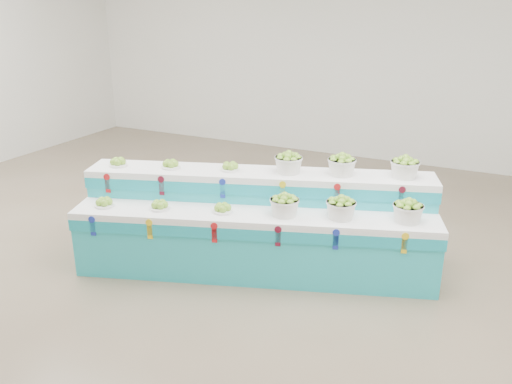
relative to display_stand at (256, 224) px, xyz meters
The scene contains 15 objects.
ground 1.03m from the display_stand, 160.26° to the right, with size 10.00×10.00×0.00m, color brown.
back_wall 5.00m from the display_stand, 100.19° to the left, with size 10.00×10.00×0.00m, color silver.
display_stand is the anchor object (origin of this frame).
plate_lower_left 1.61m from the display_stand, 153.16° to the right, with size 0.21×0.21×0.10m, color white.
plate_lower_mid 1.03m from the display_stand, 148.13° to the right, with size 0.21×0.21×0.10m, color white.
plate_lower_right 0.47m from the display_stand, 124.90° to the right, with size 0.21×0.21×0.10m, color white.
basket_lower_left 0.51m from the display_stand, 17.72° to the right, with size 0.30×0.30×0.22m, color silver, non-canonical shape.
basket_lower_mid 0.96m from the display_stand, ahead, with size 0.30×0.30×0.22m, color silver, non-canonical shape.
basket_lower_right 1.57m from the display_stand, ahead, with size 0.30×0.30×0.22m, color silver, non-canonical shape.
plate_upper_left 1.69m from the display_stand, 169.97° to the right, with size 0.21×0.21×0.10m, color white.
plate_upper_mid 1.15m from the display_stand, behind, with size 0.21×0.21×0.10m, color white.
plate_upper_right 0.68m from the display_stand, 161.77° to the left, with size 0.21×0.21×0.10m, color white.
basket_upper_left 0.74m from the display_stand, 54.60° to the left, with size 0.30×0.30×0.22m, color silver, non-canonical shape.
basket_upper_mid 1.10m from the display_stand, 33.30° to the left, with size 0.30×0.30×0.22m, color silver, non-canonical shape.
basket_upper_right 1.66m from the display_stand, 27.13° to the left, with size 0.30×0.30×0.22m, color silver, non-canonical shape.
Camera 1 is at (3.15, -4.43, 2.79)m, focal length 37.71 mm.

